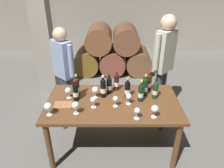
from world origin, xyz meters
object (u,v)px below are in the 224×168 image
wine_bottle_8 (140,92)px  wine_glass_6 (94,90)px  wine_glass_4 (67,91)px  wine_bottle_3 (116,82)px  wine_glass_0 (92,100)px  wine_bottle_1 (76,87)px  wine_bottle_4 (127,89)px  wine_bottle_7 (102,88)px  tasting_notebook (62,106)px  wine_bottle_0 (144,86)px  wine_glass_3 (75,106)px  sommelier_presenting (163,59)px  dining_table (112,108)px  wine_bottle_5 (155,90)px  wine_glass_1 (128,97)px  wine_bottle_9 (75,92)px  wine_bottle_6 (108,85)px  taster_seated_left (63,67)px  wine_glass_5 (115,99)px  wine_glass_2 (154,109)px  wine_glass_8 (136,111)px  wine_bottle_2 (148,82)px  wine_glass_7 (47,107)px

wine_bottle_8 → wine_glass_6: wine_bottle_8 is taller
wine_glass_4 → wine_glass_6: bearing=1.7°
wine_bottle_3 → wine_glass_0: 0.53m
wine_bottle_1 → wine_bottle_4: bearing=-3.4°
wine_bottle_7 → wine_glass_4: size_ratio=2.02×
wine_bottle_4 → tasting_notebook: size_ratio=1.29×
wine_bottle_0 → wine_glass_4: (-1.01, -0.08, -0.02)m
wine_glass_3 → sommelier_presenting: size_ratio=0.09×
dining_table → wine_bottle_5: bearing=10.0°
wine_glass_4 → wine_glass_1: bearing=-10.3°
wine_bottle_9 → wine_bottle_6: bearing=23.2°
wine_glass_3 → taster_seated_left: taster_seated_left is taller
wine_glass_5 → wine_glass_2: bearing=-26.4°
wine_glass_2 → wine_bottle_1: bearing=153.3°
wine_glass_8 → tasting_notebook: bearing=164.6°
wine_bottle_1 → wine_bottle_9: (-0.00, -0.11, -0.01)m
wine_bottle_1 → wine_bottle_7: bearing=-4.6°
dining_table → wine_glass_8: bearing=-52.3°
wine_glass_5 → taster_seated_left: bearing=133.9°
wine_glass_0 → sommelier_presenting: 1.36m
wine_bottle_5 → wine_glass_3: (-0.99, -0.35, -0.01)m
wine_glass_0 → wine_bottle_1: bearing=130.2°
wine_bottle_0 → wine_glass_2: size_ratio=1.91×
wine_bottle_2 → wine_bottle_7: size_ratio=0.90×
sommelier_presenting → wine_glass_1: bearing=-126.5°
wine_glass_6 → wine_glass_0: bearing=-92.4°
wine_bottle_7 → wine_glass_7: bearing=-146.6°
wine_bottle_9 → wine_glass_1: (0.67, -0.09, -0.02)m
wine_bottle_0 → wine_bottle_1: size_ratio=0.97×
wine_bottle_6 → wine_glass_1: (0.24, -0.27, -0.01)m
wine_glass_4 → taster_seated_left: taster_seated_left is taller
wine_glass_4 → wine_glass_5: size_ratio=1.08×
wine_bottle_3 → wine_glass_6: (-0.28, -0.21, -0.01)m
wine_bottle_2 → wine_glass_8: (-0.23, -0.65, -0.02)m
wine_glass_8 → wine_glass_5: bearing=134.2°
wine_bottle_2 → wine_bottle_7: wine_bottle_7 is taller
wine_bottle_6 → wine_bottle_1: bearing=-170.6°
wine_bottle_4 → wine_glass_6: 0.42m
wine_glass_1 → sommelier_presenting: bearing=53.5°
wine_bottle_3 → sommelier_presenting: (0.74, 0.44, 0.16)m
wine_glass_1 → wine_bottle_5: bearing=22.5°
dining_table → wine_glass_0: bearing=-152.3°
wine_glass_5 → sommelier_presenting: (0.76, 0.85, 0.18)m
wine_bottle_7 → wine_glass_6: size_ratio=1.95×
wine_bottle_1 → wine_glass_8: size_ratio=2.18×
wine_bottle_3 → wine_bottle_9: size_ratio=1.00×
wine_bottle_8 → wine_glass_1: wine_bottle_8 is taller
tasting_notebook → wine_bottle_6: bearing=26.4°
wine_bottle_9 → wine_glass_2: (0.94, -0.36, -0.02)m
wine_bottle_3 → wine_glass_3: 0.75m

